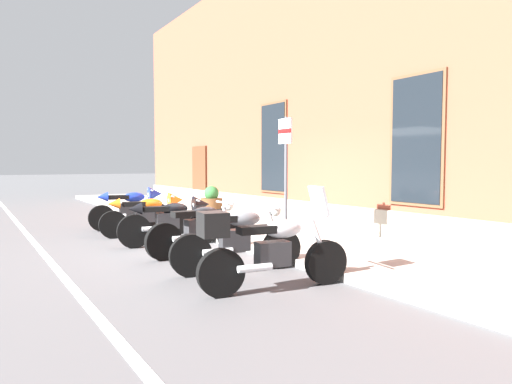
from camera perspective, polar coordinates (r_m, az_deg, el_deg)
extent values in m
plane|color=#4C4C4F|center=(9.14, -4.06, -6.78)|extent=(140.00, 140.00, 0.00)
cube|color=gray|center=(9.90, 3.35, -5.58)|extent=(29.64, 2.90, 0.14)
cube|color=silver|center=(8.13, -24.46, -8.36)|extent=(29.64, 0.12, 0.01)
cube|color=brown|center=(13.32, 20.56, 12.39)|extent=(23.64, 6.60, 7.47)
cube|color=gray|center=(10.74, 9.44, -3.38)|extent=(23.64, 0.10, 0.70)
cube|color=#472B19|center=(16.63, -7.18, 1.84)|extent=(1.10, 0.08, 2.30)
cube|color=#513823|center=(12.54, 2.27, 5.66)|extent=(1.22, 0.06, 2.52)
cube|color=black|center=(12.52, 2.16, 5.66)|extent=(1.10, 0.03, 2.40)
cube|color=#513823|center=(9.09, 19.78, 6.26)|extent=(1.22, 0.06, 2.52)
cube|color=black|center=(9.06, 19.67, 6.27)|extent=(1.10, 0.03, 2.40)
cylinder|color=black|center=(11.84, -12.42, -2.92)|extent=(0.20, 0.65, 0.64)
cylinder|color=black|center=(11.62, -19.03, -3.16)|extent=(0.20, 0.65, 0.64)
cylinder|color=silver|center=(11.79, -12.91, -1.64)|extent=(0.11, 0.33, 0.67)
cube|color=#28282B|center=(11.68, -15.95, -2.18)|extent=(0.28, 0.47, 0.32)
ellipsoid|color=#192D9E|center=(11.68, -15.25, -0.63)|extent=(0.33, 0.55, 0.24)
cube|color=black|center=(11.62, -17.10, -0.64)|extent=(0.28, 0.50, 0.10)
cylinder|color=silver|center=(11.74, -13.32, 0.25)|extent=(0.62, 0.12, 0.04)
cylinder|color=silver|center=(11.53, -17.32, -2.92)|extent=(0.15, 0.46, 0.09)
cone|color=#192D9E|center=(11.78, -12.69, -0.22)|extent=(0.40, 0.38, 0.36)
cone|color=#192D9E|center=(11.57, -18.98, -0.59)|extent=(0.27, 0.29, 0.24)
cylinder|color=black|center=(10.69, -9.86, -3.66)|extent=(0.20, 0.62, 0.61)
cylinder|color=black|center=(10.40, -17.73, -3.98)|extent=(0.20, 0.62, 0.61)
cylinder|color=silver|center=(10.63, -10.39, -2.40)|extent=(0.11, 0.31, 0.61)
cube|color=#28282B|center=(10.49, -14.02, -2.86)|extent=(0.28, 0.47, 0.32)
ellipsoid|color=orange|center=(10.49, -13.24, -1.48)|extent=(0.33, 0.55, 0.24)
cube|color=black|center=(10.42, -15.28, -1.49)|extent=(0.28, 0.51, 0.10)
cylinder|color=silver|center=(10.58, -10.83, -0.48)|extent=(0.62, 0.12, 0.04)
cylinder|color=silver|center=(10.33, -15.52, -3.71)|extent=(0.15, 0.46, 0.09)
cone|color=orange|center=(10.62, -10.15, -1.00)|extent=(0.40, 0.39, 0.36)
cone|color=orange|center=(10.35, -17.67, -1.45)|extent=(0.27, 0.29, 0.24)
cylinder|color=black|center=(9.38, -6.65, -4.49)|extent=(0.23, 0.67, 0.66)
cylinder|color=black|center=(9.09, -15.23, -4.85)|extent=(0.23, 0.67, 0.66)
cylinder|color=silver|center=(9.32, -7.25, -3.12)|extent=(0.12, 0.30, 0.59)
cube|color=#28282B|center=(9.17, -11.19, -3.58)|extent=(0.29, 0.47, 0.32)
ellipsoid|color=black|center=(9.18, -10.29, -2.12)|extent=(0.35, 0.56, 0.24)
cube|color=black|center=(9.10, -12.63, -2.13)|extent=(0.30, 0.51, 0.10)
cylinder|color=silver|center=(9.26, -7.74, -0.99)|extent=(0.62, 0.14, 0.04)
cylinder|color=silver|center=(9.02, -12.90, -4.56)|extent=(0.17, 0.46, 0.09)
cone|color=black|center=(9.31, -6.96, -1.58)|extent=(0.41, 0.40, 0.36)
cone|color=black|center=(9.04, -15.15, -2.08)|extent=(0.28, 0.30, 0.24)
cylinder|color=black|center=(8.45, -2.90, -5.41)|extent=(0.14, 0.65, 0.64)
cylinder|color=black|center=(7.82, -11.70, -6.21)|extent=(0.14, 0.65, 0.64)
cylinder|color=silver|center=(8.36, -3.49, -3.82)|extent=(0.08, 0.31, 0.62)
cube|color=#28282B|center=(8.06, -7.45, -4.58)|extent=(0.23, 0.45, 0.32)
ellipsoid|color=black|center=(8.10, -6.52, -2.69)|extent=(0.27, 0.53, 0.24)
cube|color=black|center=(7.92, -8.95, -2.78)|extent=(0.23, 0.49, 0.10)
cylinder|color=silver|center=(8.28, -3.97, -1.36)|extent=(0.62, 0.05, 0.04)
cylinder|color=silver|center=(7.84, -9.01, -5.78)|extent=(0.10, 0.45, 0.09)
sphere|color=silver|center=(8.33, -3.49, -1.81)|extent=(0.18, 0.18, 0.18)
cylinder|color=black|center=(7.11, 3.22, -7.18)|extent=(0.24, 0.64, 0.63)
cylinder|color=black|center=(6.64, -8.31, -7.99)|extent=(0.24, 0.64, 0.63)
cylinder|color=silver|center=(7.02, 2.49, -5.04)|extent=(0.13, 0.33, 0.67)
cube|color=#28282B|center=(6.79, -2.74, -6.14)|extent=(0.30, 0.47, 0.32)
ellipsoid|color=slate|center=(6.80, -1.55, -3.42)|extent=(0.35, 0.56, 0.24)
cube|color=black|center=(6.67, -4.62, -3.47)|extent=(0.31, 0.51, 0.10)
cylinder|color=silver|center=(6.94, 1.90, -1.86)|extent=(0.62, 0.15, 0.04)
cylinder|color=silver|center=(6.61, -4.87, -7.57)|extent=(0.17, 0.46, 0.09)
sphere|color=silver|center=(6.98, 2.50, -2.41)|extent=(0.18, 0.18, 0.18)
cylinder|color=black|center=(6.25, 8.88, -8.82)|extent=(0.22, 0.62, 0.61)
cylinder|color=black|center=(5.61, -4.49, -10.22)|extent=(0.22, 0.62, 0.61)
cylinder|color=silver|center=(6.15, 8.11, -6.42)|extent=(0.12, 0.33, 0.67)
cube|color=#28282B|center=(5.83, 2.13, -7.87)|extent=(0.29, 0.47, 0.32)
ellipsoid|color=#B7BABF|center=(5.84, 3.47, -4.69)|extent=(0.34, 0.56, 0.24)
cube|color=black|center=(5.68, 0.04, -4.82)|extent=(0.30, 0.51, 0.10)
cylinder|color=silver|center=(6.05, 7.50, -2.81)|extent=(0.62, 0.14, 0.04)
cylinder|color=silver|center=(5.63, -0.13, -9.63)|extent=(0.16, 0.46, 0.09)
cube|color=#B2BCC6|center=(6.06, 8.00, -1.09)|extent=(0.38, 0.20, 0.40)
cube|color=black|center=(5.47, -5.52, -4.11)|extent=(0.41, 0.37, 0.30)
cylinder|color=#4C4C51|center=(7.99, 3.83, 1.15)|extent=(0.06, 0.06, 2.34)
cube|color=white|center=(7.99, 3.74, 7.75)|extent=(0.36, 0.03, 0.44)
cube|color=red|center=(7.98, 3.66, 7.76)|extent=(0.36, 0.01, 0.08)
cylinder|color=brown|center=(12.23, -5.67, -2.15)|extent=(0.59, 0.59, 0.58)
cylinder|color=black|center=(12.23, -5.67, -2.15)|extent=(0.62, 0.62, 0.04)
sphere|color=#28602D|center=(12.20, -5.68, -0.14)|extent=(0.40, 0.40, 0.40)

